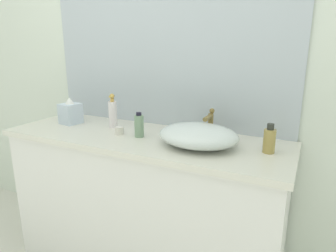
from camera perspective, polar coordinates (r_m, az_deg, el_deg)
name	(u,v)px	position (r m, az deg, el deg)	size (l,w,h in m)	color
bathroom_wall_rear	(156,48)	(1.86, -2.22, 14.78)	(6.00, 0.06, 2.60)	silver
vanity_counter	(144,204)	(1.80, -4.67, -14.62)	(1.58, 0.53, 0.84)	white
wall_mirror_panel	(164,37)	(1.80, -0.81, 16.74)	(1.54, 0.01, 1.05)	#B2BCC6
sink_basin	(198,135)	(1.45, 5.81, -1.82)	(0.39, 0.31, 0.11)	silver
faucet	(210,121)	(1.60, 8.03, 0.95)	(0.03, 0.13, 0.15)	olive
soap_dispenser	(113,113)	(1.80, -10.54, 2.45)	(0.05, 0.05, 0.20)	white
lotion_bottle	(269,140)	(1.43, 18.85, -2.57)	(0.05, 0.05, 0.14)	#A68E49
perfume_bottle	(139,126)	(1.60, -5.56, 0.06)	(0.05, 0.05, 0.14)	gray
tissue_box	(70,112)	(1.97, -18.18, 2.50)	(0.13, 0.13, 0.17)	silver
candle_jar	(119,131)	(1.67, -9.30, -0.87)	(0.05, 0.05, 0.04)	silver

